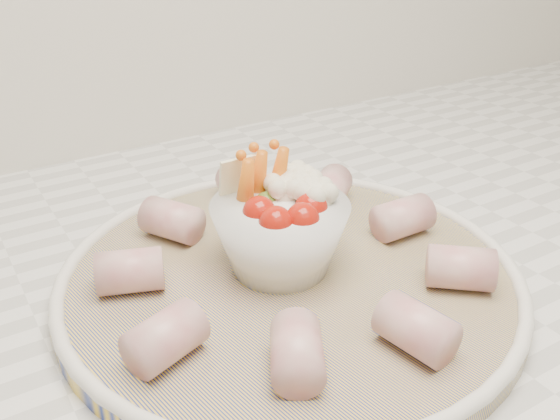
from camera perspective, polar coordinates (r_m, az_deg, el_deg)
serving_platter at (r=0.53m, az=0.92°, el=-6.05°), size 0.45×0.45×0.02m
veggie_bowl at (r=0.52m, az=0.11°, el=-1.57°), size 0.12×0.12×0.10m
cured_meat_rolls at (r=0.52m, az=0.93°, el=-4.05°), size 0.31×0.32×0.04m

